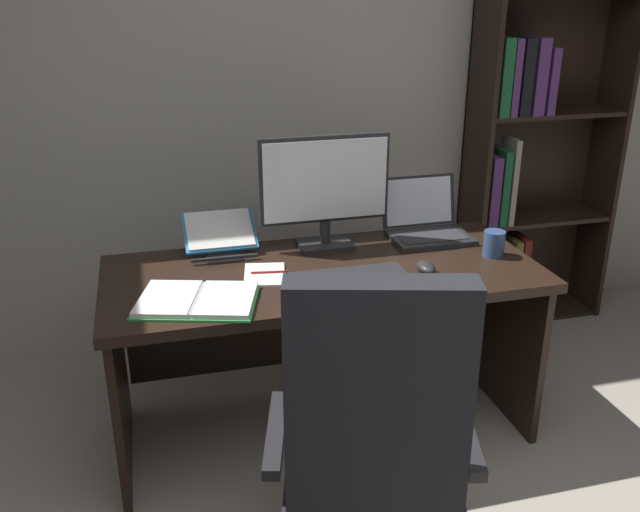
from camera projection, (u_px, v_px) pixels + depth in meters
name	position (u px, v px, depth m)	size (l,w,h in m)	color
wall_back	(311.00, 72.00, 3.32)	(4.81, 0.12, 2.67)	#B2ADA3
desk	(318.00, 306.00, 2.77)	(1.66, 0.72, 0.72)	black
bookshelf	(529.00, 131.00, 3.49)	(0.78, 0.28, 2.25)	black
office_chair	(372.00, 467.00, 1.95)	(0.69, 0.60, 1.09)	#232326
monitor	(325.00, 191.00, 2.76)	(0.54, 0.16, 0.46)	#232326
laptop	(426.00, 225.00, 2.94)	(0.33, 0.29, 0.24)	#232326
keyboard	(350.00, 277.00, 2.52)	(0.42, 0.15, 0.02)	#232326
computer_mouse	(426.00, 267.00, 2.59)	(0.06, 0.10, 0.04)	#232326
reading_stand_with_book	(220.00, 235.00, 2.78)	(0.29, 0.27, 0.14)	#232326
open_binder	(197.00, 300.00, 2.35)	(0.47, 0.39, 0.02)	green
notepad	(265.00, 275.00, 2.56)	(0.15, 0.21, 0.01)	white
pen	(270.00, 272.00, 2.57)	(0.01, 0.01, 0.14)	maroon
coffee_mug	(494.00, 244.00, 2.74)	(0.09, 0.09, 0.10)	#334C7A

